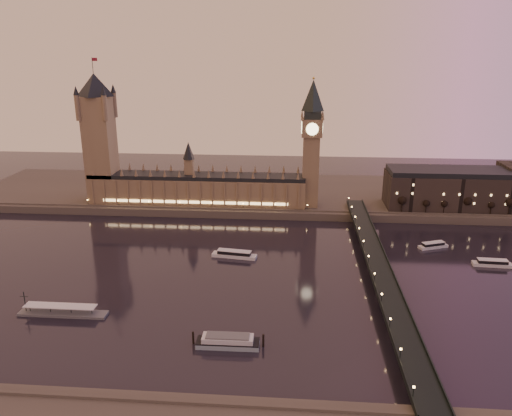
{
  "coord_description": "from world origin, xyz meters",
  "views": [
    {
      "loc": [
        40.79,
        -276.26,
        131.04
      ],
      "look_at": [
        16.27,
        35.0,
        30.67
      ],
      "focal_mm": 35.0,
      "sensor_mm": 36.0,
      "label": 1
    }
  ],
  "objects": [
    {
      "name": "city_block",
      "position": [
        194.94,
        130.93,
        22.24
      ],
      "size": [
        155.0,
        45.0,
        34.0
      ],
      "color": "black",
      "rests_on": "ground"
    },
    {
      "name": "pontoon_pier",
      "position": [
        -76.52,
        -56.87,
        1.32
      ],
      "size": [
        45.95,
        7.66,
        12.25
      ],
      "color": "#595B5E",
      "rests_on": "ground"
    },
    {
      "name": "bare_tree_2",
      "position": [
        160.85,
        109.0,
        14.68
      ],
      "size": [
        5.73,
        5.73,
        11.64
      ],
      "color": "black",
      "rests_on": "ground"
    },
    {
      "name": "bare_tree_5",
      "position": [
        210.32,
        109.0,
        14.68
      ],
      "size": [
        5.73,
        5.73,
        11.64
      ],
      "color": "black",
      "rests_on": "ground"
    },
    {
      "name": "palace_of_westminster",
      "position": [
        -40.12,
        120.99,
        21.71
      ],
      "size": [
        180.0,
        26.62,
        52.0
      ],
      "color": "brown",
      "rests_on": "ground"
    },
    {
      "name": "cruise_boat_c",
      "position": [
        137.32,
        50.56,
        1.82
      ],
      "size": [
        21.33,
        12.64,
        4.14
      ],
      "rotation": [
        0.0,
        0.0,
        0.37
      ],
      "color": "silver",
      "rests_on": "ground"
    },
    {
      "name": "bare_tree_0",
      "position": [
        127.88,
        109.0,
        14.68
      ],
      "size": [
        5.73,
        5.73,
        11.64
      ],
      "color": "black",
      "rests_on": "ground"
    },
    {
      "name": "victoria_tower",
      "position": [
        -120.0,
        121.0,
        65.79
      ],
      "size": [
        31.68,
        31.68,
        118.0
      ],
      "color": "brown",
      "rests_on": "ground"
    },
    {
      "name": "big_ben",
      "position": [
        53.99,
        120.99,
        63.95
      ],
      "size": [
        17.68,
        17.68,
        104.0
      ],
      "color": "brown",
      "rests_on": "ground"
    },
    {
      "name": "cruise_boat_b",
      "position": [
        166.72,
        22.74,
        1.93
      ],
      "size": [
        24.07,
        7.23,
        4.39
      ],
      "rotation": [
        0.0,
        0.0,
        -0.05
      ],
      "color": "silver",
      "rests_on": "ground"
    },
    {
      "name": "ground",
      "position": [
        0.0,
        0.0,
        0.0
      ],
      "size": [
        700.0,
        700.0,
        0.0
      ],
      "primitive_type": "plane",
      "color": "black",
      "rests_on": "ground"
    },
    {
      "name": "cruise_boat_a",
      "position": [
        2.88,
        23.7,
        2.07
      ],
      "size": [
        29.99,
        10.4,
        4.7
      ],
      "rotation": [
        0.0,
        0.0,
        -0.14
      ],
      "color": "silver",
      "rests_on": "ground"
    },
    {
      "name": "moored_barge",
      "position": [
        12.21,
        -78.62,
        2.6
      ],
      "size": [
        33.57,
        8.41,
        6.15
      ],
      "rotation": [
        0.0,
        0.0,
        0.01
      ],
      "color": "#8BA4B1",
      "rests_on": "ground"
    },
    {
      "name": "bare_tree_4",
      "position": [
        193.83,
        109.0,
        14.68
      ],
      "size": [
        5.73,
        5.73,
        11.64
      ],
      "color": "black",
      "rests_on": "ground"
    },
    {
      "name": "bare_tree_3",
      "position": [
        177.34,
        109.0,
        14.68
      ],
      "size": [
        5.73,
        5.73,
        11.64
      ],
      "color": "black",
      "rests_on": "ground"
    },
    {
      "name": "bare_tree_1",
      "position": [
        144.37,
        109.0,
        14.68
      ],
      "size": [
        5.73,
        5.73,
        11.64
      ],
      "color": "black",
      "rests_on": "ground"
    },
    {
      "name": "westminster_bridge",
      "position": [
        91.61,
        0.0,
        5.52
      ],
      "size": [
        13.2,
        260.0,
        15.3
      ],
      "color": "black",
      "rests_on": "ground"
    },
    {
      "name": "far_embankment",
      "position": [
        30.0,
        165.0,
        3.0
      ],
      "size": [
        560.0,
        130.0,
        6.0
      ],
      "primitive_type": "cube",
      "color": "#423D35",
      "rests_on": "ground"
    }
  ]
}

